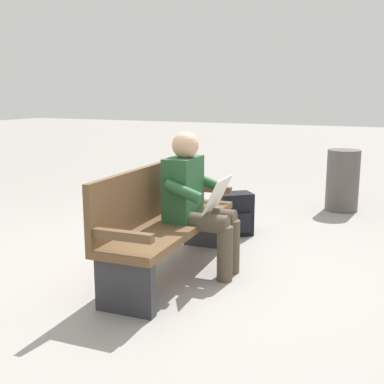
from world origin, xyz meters
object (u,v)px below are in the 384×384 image
object	(u,v)px
backpack	(235,214)
trash_bin	(343,180)
bench_near	(165,220)
person_seated	(196,199)

from	to	relation	value
backpack	trash_bin	size ratio (longest dim) A/B	0.58
bench_near	trash_bin	world-z (taller)	bench_near
person_seated	trash_bin	size ratio (longest dim) A/B	1.51
bench_near	trash_bin	size ratio (longest dim) A/B	2.34
bench_near	person_seated	size ratio (longest dim) A/B	1.55
person_seated	backpack	distance (m)	1.26
bench_near	person_seated	world-z (taller)	person_seated
backpack	bench_near	bearing A→B (deg)	-5.71
bench_near	person_seated	distance (m)	0.31
bench_near	backpack	xyz separation A→B (m)	(-1.32, 0.13, -0.24)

